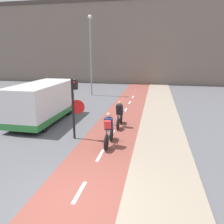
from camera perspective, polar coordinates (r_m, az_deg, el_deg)
ground_plane at (r=6.66m, az=-10.06°, el=-22.52°), size 120.00×120.00×0.00m
bike_lane at (r=6.66m, az=-10.03°, el=-22.40°), size 2.57×60.00×0.02m
sidewalk_strip at (r=6.33m, az=13.70°, el=-24.81°), size 2.40×60.00×0.05m
building_row_background at (r=32.24m, az=8.06°, el=17.55°), size 60.00×5.20×10.95m
traffic_light_pole at (r=10.39m, az=-9.74°, el=2.52°), size 0.67×0.25×2.92m
street_lamp_far at (r=21.56m, az=-5.60°, el=16.24°), size 0.36×0.36×7.42m
cyclist_near at (r=9.72m, az=-0.87°, el=-4.85°), size 0.46×1.79×1.54m
cyclist_far at (r=12.25m, az=2.00°, el=-0.88°), size 0.46×1.74×1.50m
van at (r=13.82m, az=-17.62°, el=2.28°), size 2.13×5.27×2.31m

